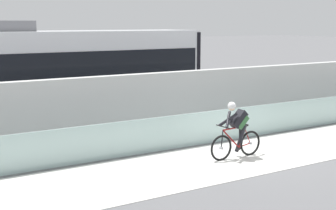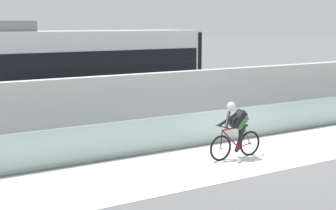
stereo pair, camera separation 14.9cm
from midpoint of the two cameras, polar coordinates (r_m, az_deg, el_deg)
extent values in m
plane|color=slate|center=(14.85, 9.72, -5.54)|extent=(200.00, 200.00, 0.00)
cube|color=silver|center=(14.84, 9.72, -5.52)|extent=(32.00, 3.20, 0.01)
cube|color=silver|center=(16.11, 5.37, -2.43)|extent=(32.00, 0.05, 1.02)
cube|color=silver|center=(17.45, 1.78, 0.34)|extent=(32.00, 0.36, 2.11)
cube|color=#595654|center=(19.70, -2.28, -1.74)|extent=(32.00, 0.08, 0.01)
cube|color=#595654|center=(20.94, -4.25, -1.11)|extent=(32.00, 0.08, 0.01)
cube|color=silver|center=(18.69, -12.23, 3.34)|extent=(11.00, 2.50, 3.10)
cube|color=black|center=(18.66, -12.27, 4.40)|extent=(10.56, 2.54, 1.04)
cube|color=#19599E|center=(18.87, -12.09, -0.80)|extent=(10.78, 2.53, 0.28)
cube|color=#232326|center=(20.36, -2.76, -0.37)|extent=(1.40, 1.88, 0.20)
cylinder|color=black|center=(19.76, -1.73, -0.83)|extent=(0.60, 0.10, 0.60)
cylinder|color=black|center=(20.99, -3.72, -0.25)|extent=(0.60, 0.10, 0.60)
cube|color=black|center=(21.18, 1.77, 4.21)|extent=(0.16, 2.54, 2.94)
torus|color=black|center=(14.02, 6.21, -4.82)|extent=(0.72, 0.06, 0.72)
cylinder|color=#99999E|center=(14.02, 6.21, -4.82)|extent=(0.07, 0.10, 0.07)
torus|color=black|center=(14.68, 9.43, -4.25)|extent=(0.72, 0.06, 0.72)
cylinder|color=#99999E|center=(14.68, 9.43, -4.25)|extent=(0.07, 0.10, 0.07)
cylinder|color=maroon|center=(14.18, 7.29, -3.79)|extent=(0.60, 0.04, 0.58)
cylinder|color=maroon|center=(14.42, 8.45, -3.54)|extent=(0.22, 0.04, 0.59)
cylinder|color=maroon|center=(14.18, 7.60, -2.60)|extent=(0.76, 0.04, 0.07)
cylinder|color=maroon|center=(14.55, 8.80, -4.48)|extent=(0.43, 0.03, 0.09)
cylinder|color=maroon|center=(14.55, 9.09, -3.32)|extent=(0.27, 0.02, 0.53)
cylinder|color=black|center=(13.98, 6.31, -3.83)|extent=(0.08, 0.03, 0.49)
cube|color=black|center=(14.41, 8.76, -2.29)|extent=(0.24, 0.10, 0.05)
cylinder|color=black|center=(13.92, 6.41, -2.44)|extent=(0.03, 0.58, 0.03)
cylinder|color=#262628|center=(14.43, 8.16, -4.71)|extent=(0.18, 0.02, 0.18)
cube|color=black|center=(14.23, 8.11, -1.54)|extent=(0.50, 0.28, 0.51)
cube|color=#336638|center=(14.30, 8.38, -1.86)|extent=(0.38, 0.30, 0.38)
sphere|color=beige|center=(14.01, 7.39, -0.26)|extent=(0.20, 0.20, 0.20)
sphere|color=silver|center=(14.01, 7.39, -0.12)|extent=(0.23, 0.23, 0.23)
cylinder|color=black|center=(14.00, 6.99, -1.66)|extent=(0.44, 0.41, 0.41)
cylinder|color=black|center=(14.00, 6.99, -1.66)|extent=(0.44, 0.41, 0.41)
cylinder|color=black|center=(14.41, 8.39, -3.73)|extent=(0.29, 0.33, 0.80)
cylinder|color=black|center=(14.38, 8.40, -3.18)|extent=(0.29, 0.33, 0.54)
camera|label=1|loc=(0.07, -89.73, 0.04)|focal=54.48mm
camera|label=2|loc=(0.07, 90.27, -0.04)|focal=54.48mm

